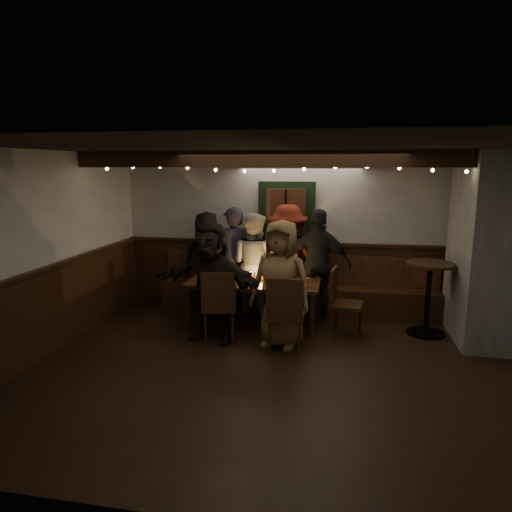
% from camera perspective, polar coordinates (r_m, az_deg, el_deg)
% --- Properties ---
extents(room, '(6.02, 5.01, 2.62)m').
position_cam_1_polar(room, '(6.67, 13.56, -0.59)').
color(room, black).
rests_on(room, ground).
extents(dining_table, '(1.96, 0.84, 0.85)m').
position_cam_1_polar(dining_table, '(6.85, -0.33, -3.68)').
color(dining_table, '#321C0D').
rests_on(dining_table, ground).
extents(chair_near_left, '(0.55, 0.55, 1.02)m').
position_cam_1_polar(chair_near_left, '(6.27, -4.65, -5.77)').
color(chair_near_left, '#321C0D').
rests_on(chair_near_left, ground).
extents(chair_near_right, '(0.47, 0.47, 1.03)m').
position_cam_1_polar(chair_near_right, '(5.87, 3.69, -6.88)').
color(chair_near_right, '#321C0D').
rests_on(chair_near_right, ground).
extents(chair_end, '(0.50, 0.50, 0.97)m').
position_cam_1_polar(chair_end, '(6.68, 10.53, -5.10)').
color(chair_end, '#321C0D').
rests_on(chair_end, ground).
extents(high_top, '(0.66, 0.66, 1.06)m').
position_cam_1_polar(high_top, '(6.98, 20.77, -3.92)').
color(high_top, black).
rests_on(high_top, ground).
extents(person_a, '(0.89, 0.66, 1.67)m').
position_cam_1_polar(person_a, '(7.69, -6.11, -0.64)').
color(person_a, black).
rests_on(person_a, ground).
extents(person_b, '(0.75, 0.63, 1.76)m').
position_cam_1_polar(person_b, '(7.57, -2.90, -0.43)').
color(person_b, '#2A2836').
rests_on(person_b, ground).
extents(person_c, '(0.98, 0.89, 1.66)m').
position_cam_1_polar(person_c, '(7.46, -0.33, -0.95)').
color(person_c, beige).
rests_on(person_c, ground).
extents(person_d, '(1.33, 1.06, 1.80)m').
position_cam_1_polar(person_d, '(7.47, 3.92, -0.44)').
color(person_d, '#5D1A0E').
rests_on(person_d, ground).
extents(person_e, '(1.08, 0.58, 1.75)m').
position_cam_1_polar(person_e, '(7.31, 7.87, -0.97)').
color(person_e, black).
rests_on(person_e, ground).
extents(person_f, '(1.63, 0.83, 1.68)m').
position_cam_1_polar(person_f, '(6.28, -5.67, -3.24)').
color(person_f, black).
rests_on(person_f, ground).
extents(person_g, '(0.93, 0.71, 1.72)m').
position_cam_1_polar(person_g, '(6.08, 3.13, -3.51)').
color(person_g, olive).
rests_on(person_g, ground).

